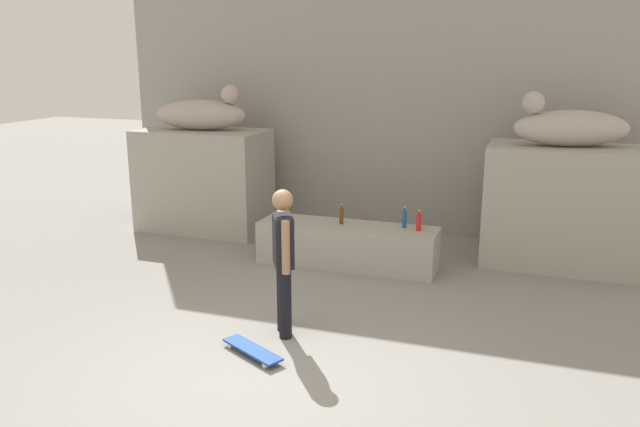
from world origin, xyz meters
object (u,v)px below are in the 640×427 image
(bottle_blue, at_px, (404,219))
(bottle_brown, at_px, (341,216))
(statue_reclining_right, at_px, (569,127))
(bottle_orange, at_px, (287,209))
(skateboard, at_px, (252,350))
(bottle_red, at_px, (419,222))
(statue_reclining_left, at_px, (203,114))
(skater, at_px, (283,256))

(bottle_blue, bearing_deg, bottle_brown, -173.43)
(statue_reclining_right, height_order, bottle_brown, statue_reclining_right)
(statue_reclining_right, xyz_separation_m, bottle_orange, (-3.98, -0.87, -1.34))
(skateboard, relative_size, bottle_blue, 2.59)
(bottle_blue, distance_m, bottle_red, 0.24)
(statue_reclining_left, relative_size, bottle_blue, 5.41)
(statue_reclining_left, xyz_separation_m, skateboard, (2.85, -4.17, -2.00))
(statue_reclining_right, height_order, skateboard, statue_reclining_right)
(skateboard, xyz_separation_m, bottle_blue, (0.92, 3.24, 0.68))
(skater, bearing_deg, statue_reclining_left, 10.27)
(skateboard, distance_m, bottle_red, 3.42)
(bottle_blue, bearing_deg, bottle_orange, 178.51)
(skateboard, relative_size, bottle_brown, 2.66)
(bottle_brown, distance_m, bottle_blue, 0.93)
(skater, distance_m, bottle_orange, 2.89)
(skater, xyz_separation_m, skateboard, (-0.12, -0.60, -0.86))
(skateboard, relative_size, bottle_orange, 2.95)
(bottle_orange, bearing_deg, statue_reclining_right, 12.31)
(skateboard, bearing_deg, skater, -73.41)
(bottle_orange, distance_m, bottle_blue, 1.86)
(statue_reclining_right, xyz_separation_m, bottle_brown, (-3.05, -1.02, -1.32))
(statue_reclining_left, bearing_deg, bottle_red, -23.71)
(bottle_orange, bearing_deg, bottle_red, -3.71)
(bottle_brown, bearing_deg, bottle_red, 0.98)
(statue_reclining_left, height_order, bottle_orange, statue_reclining_left)
(statue_reclining_right, bearing_deg, bottle_blue, 10.23)
(skater, height_order, skateboard, skater)
(bottle_brown, bearing_deg, skater, -87.23)
(skater, bearing_deg, bottle_brown, -26.67)
(bottle_blue, bearing_deg, statue_reclining_left, 166.10)
(bottle_orange, bearing_deg, bottle_blue, -1.49)
(statue_reclining_left, height_order, bottle_blue, statue_reclining_left)
(skateboard, bearing_deg, bottle_brown, -62.14)
(statue_reclining_left, relative_size, skater, 1.00)
(bottle_blue, bearing_deg, bottle_red, -21.08)
(bottle_brown, xyz_separation_m, bottle_blue, (0.92, 0.11, 0.00))
(bottle_blue, height_order, bottle_red, bottle_blue)
(bottle_red, bearing_deg, bottle_brown, -179.02)
(bottle_orange, distance_m, bottle_red, 2.09)
(statue_reclining_right, distance_m, skateboard, 5.53)
(skateboard, bearing_deg, bottle_blue, -78.06)
(statue_reclining_left, xyz_separation_m, bottle_brown, (2.84, -1.04, -1.32))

